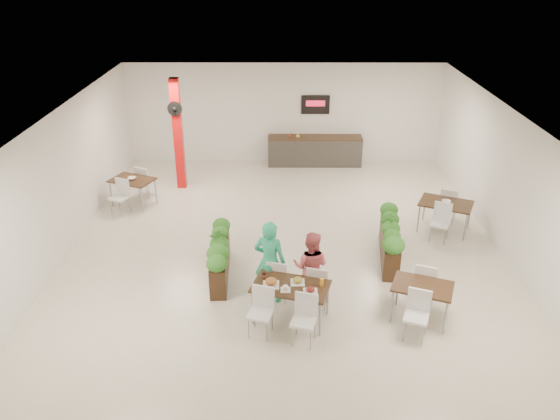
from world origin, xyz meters
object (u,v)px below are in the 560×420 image
(red_column, at_px, (178,133))
(side_table_b, at_px, (445,207))
(service_counter, at_px, (315,150))
(main_table, at_px, (290,291))
(diner_woman, at_px, (311,267))
(side_table_a, at_px, (133,184))
(diner_man, at_px, (270,262))
(planter_left, at_px, (220,253))
(side_table_c, at_px, (422,292))
(planter_right, at_px, (390,238))

(red_column, relative_size, side_table_b, 1.94)
(service_counter, xyz_separation_m, main_table, (-0.90, -8.22, 0.14))
(main_table, bearing_deg, diner_woman, 57.79)
(service_counter, distance_m, main_table, 8.27)
(side_table_a, bearing_deg, service_counter, 54.15)
(diner_man, relative_size, planter_left, 0.83)
(side_table_a, height_order, side_table_b, same)
(diner_woman, height_order, side_table_c, diner_woman)
(main_table, xyz_separation_m, diner_man, (-0.39, 0.65, 0.23))
(side_table_c, bearing_deg, main_table, -158.87)
(service_counter, height_order, diner_woman, service_counter)
(main_table, relative_size, diner_woman, 1.26)
(service_counter, bearing_deg, planter_left, -109.59)
(service_counter, bearing_deg, red_column, -155.00)
(service_counter, distance_m, diner_man, 7.69)
(service_counter, height_order, planter_right, service_counter)
(red_column, bearing_deg, side_table_c, -48.84)
(side_table_c, bearing_deg, diner_woman, -176.57)
(diner_woman, bearing_deg, planter_right, -122.96)
(diner_woman, xyz_separation_m, side_table_b, (3.46, 3.00, -0.12))
(service_counter, bearing_deg, side_table_c, -79.29)
(service_counter, xyz_separation_m, side_table_b, (2.97, -4.57, 0.14))
(planter_right, distance_m, side_table_c, 2.27)
(red_column, distance_m, diner_woman, 6.76)
(side_table_c, bearing_deg, red_column, 152.09)
(service_counter, relative_size, side_table_a, 1.81)
(diner_man, bearing_deg, planter_right, -132.70)
(main_table, height_order, planter_left, planter_left)
(diner_woman, height_order, side_table_a, diner_woman)
(side_table_a, bearing_deg, side_table_b, 12.51)
(red_column, distance_m, main_table, 7.15)
(red_column, xyz_separation_m, planter_right, (5.37, -4.09, -1.12))
(planter_left, relative_size, side_table_b, 1.27)
(red_column, bearing_deg, service_counter, 25.00)
(planter_left, bearing_deg, diner_woman, -25.73)
(main_table, xyz_separation_m, planter_left, (-1.47, 1.56, -0.11))
(planter_right, relative_size, side_table_c, 1.29)
(side_table_a, bearing_deg, side_table_c, -14.72)
(side_table_c, bearing_deg, service_counter, 121.64)
(main_table, bearing_deg, side_table_a, 129.37)
(side_table_b, bearing_deg, red_column, -176.53)
(side_table_b, bearing_deg, service_counter, 147.70)
(diner_woman, distance_m, side_table_c, 2.14)
(main_table, bearing_deg, side_table_b, 43.37)
(side_table_a, relative_size, side_table_c, 1.00)
(service_counter, xyz_separation_m, side_table_a, (-5.10, -3.11, 0.13))
(diner_man, height_order, side_table_b, diner_man)
(main_table, xyz_separation_m, side_table_c, (2.45, 0.01, -0.02))
(main_table, distance_m, planter_left, 2.15)
(planter_left, xyz_separation_m, planter_right, (3.74, 0.71, -0.01))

